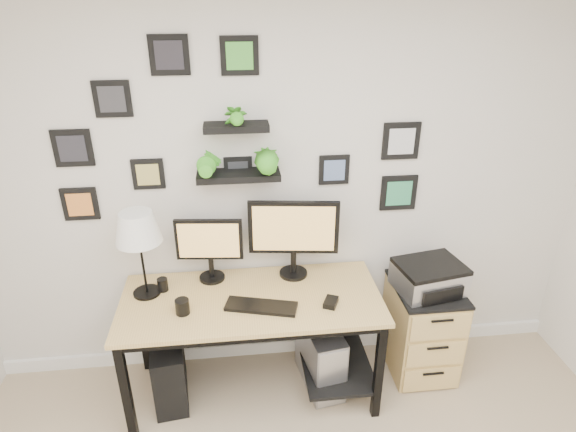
{
  "coord_description": "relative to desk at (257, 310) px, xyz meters",
  "views": [
    {
      "loc": [
        -0.32,
        -0.83,
        2.48
      ],
      "look_at": [
        -0.01,
        1.83,
        1.2
      ],
      "focal_mm": 30.0,
      "sensor_mm": 36.0,
      "label": 1
    }
  ],
  "objects": [
    {
      "name": "table_lamp",
      "position": [
        -0.68,
        0.09,
        0.57
      ],
      "size": [
        0.27,
        0.27,
        0.56
      ],
      "color": "black",
      "rests_on": "desk"
    },
    {
      "name": "pen_cup",
      "position": [
        -0.58,
        0.11,
        0.17
      ],
      "size": [
        0.06,
        0.06,
        0.08
      ],
      "primitive_type": "cylinder",
      "color": "black",
      "rests_on": "desk"
    },
    {
      "name": "monitor_left",
      "position": [
        -0.28,
        0.21,
        0.38
      ],
      "size": [
        0.42,
        0.18,
        0.43
      ],
      "color": "black",
      "rests_on": "desk"
    },
    {
      "name": "room",
      "position": [
        0.22,
        0.32,
        -0.58
      ],
      "size": [
        4.0,
        4.0,
        4.0
      ],
      "color": "tan",
      "rests_on": "ground"
    },
    {
      "name": "file_cabinet",
      "position": [
        1.14,
        0.06,
        -0.29
      ],
      "size": [
        0.43,
        0.53,
        0.67
      ],
      "color": "tan",
      "rests_on": "ground"
    },
    {
      "name": "printer",
      "position": [
        1.13,
        0.04,
        0.14
      ],
      "size": [
        0.47,
        0.4,
        0.19
      ],
      "color": "silver",
      "rests_on": "file_cabinet"
    },
    {
      "name": "mouse",
      "position": [
        0.44,
        -0.16,
        0.14
      ],
      "size": [
        0.11,
        0.13,
        0.03
      ],
      "primitive_type": "cube",
      "rotation": [
        0.0,
        0.0,
        -0.43
      ],
      "color": "black",
      "rests_on": "desk"
    },
    {
      "name": "pc_tower_black",
      "position": [
        -0.59,
        -0.02,
        -0.4
      ],
      "size": [
        0.25,
        0.47,
        0.45
      ],
      "primitive_type": "cube",
      "rotation": [
        0.0,
        0.0,
        0.12
      ],
      "color": "black",
      "rests_on": "ground"
    },
    {
      "name": "monitor_right",
      "position": [
        0.25,
        0.19,
        0.44
      ],
      "size": [
        0.57,
        0.21,
        0.53
      ],
      "color": "black",
      "rests_on": "desk"
    },
    {
      "name": "pc_tower_grey",
      "position": [
        0.41,
        -0.02,
        -0.39
      ],
      "size": [
        0.28,
        0.5,
        0.47
      ],
      "color": "gray",
      "rests_on": "ground"
    },
    {
      "name": "keyboard",
      "position": [
        0.02,
        -0.14,
        0.13
      ],
      "size": [
        0.45,
        0.24,
        0.02
      ],
      "primitive_type": "cube",
      "rotation": [
        0.0,
        0.0,
        -0.27
      ],
      "color": "black",
      "rests_on": "desk"
    },
    {
      "name": "mug",
      "position": [
        -0.44,
        -0.14,
        0.17
      ],
      "size": [
        0.08,
        0.08,
        0.09
      ],
      "primitive_type": "cylinder",
      "color": "black",
      "rests_on": "desk"
    },
    {
      "name": "wall_decor",
      "position": [
        -0.08,
        0.27,
        1.01
      ],
      "size": [
        2.24,
        0.18,
        1.12
      ],
      "color": "black",
      "rests_on": "ground"
    },
    {
      "name": "desk",
      "position": [
        0.0,
        0.0,
        0.0
      ],
      "size": [
        1.6,
        0.7,
        0.75
      ],
      "color": "tan",
      "rests_on": "ground"
    }
  ]
}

